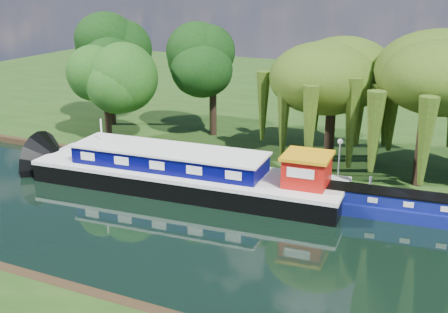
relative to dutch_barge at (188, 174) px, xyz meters
The scene contains 12 objects.
ground 9.37m from the dutch_barge, 31.97° to the right, with size 120.00×120.00×0.00m, color black.
far_bank 30.14m from the dutch_barge, 74.81° to the left, with size 120.00×52.00×0.45m, color #15330E.
dutch_barge is the anchor object (origin of this frame).
narrowboat 12.58m from the dutch_barge, ahead, with size 11.23×2.94×1.62m.
red_dinghy 1.70m from the dutch_barge, ahead, with size 2.32×3.24×0.67m, color #9F100B.
willow_left 12.20m from the dutch_barge, 50.89° to the left, with size 6.90×6.90×8.27m.
willow_right 15.80m from the dutch_barge, 24.45° to the left, with size 7.21×7.21×8.78m.
tree_far_left 12.69m from the dutch_barge, 150.94° to the left, with size 4.70×4.70×7.58m.
tree_far_back 17.80m from the dutch_barge, 142.22° to the left, with size 5.25×5.25×8.83m.
tree_far_mid 12.78m from the dutch_barge, 108.23° to the left, with size 5.15×5.15×8.42m.
lamppost 10.17m from the dutch_barge, 33.58° to the left, with size 0.36×0.36×2.56m.
mooring_posts 8.17m from the dutch_barge, 25.16° to the left, with size 19.16×0.16×1.00m.
Camera 1 is at (8.62, -24.62, 13.21)m, focal length 45.00 mm.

